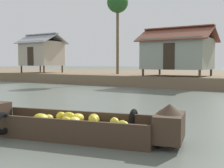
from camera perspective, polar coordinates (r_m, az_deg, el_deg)
ground_plane at (r=10.37m, az=11.91°, el=-5.31°), size 300.00×300.00×0.00m
banana_boat at (r=6.67m, az=-8.32°, el=-7.80°), size 5.12×2.41×0.86m
stilt_house_left at (r=29.80m, az=-13.77°, el=6.00°), size 4.22×3.43×3.89m
stilt_house_mid_left at (r=21.61m, az=12.90°, el=6.01°), size 5.18×3.98×3.57m
palm_tree_near at (r=25.71m, az=1.12°, el=15.57°), size 1.83×1.83×7.12m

